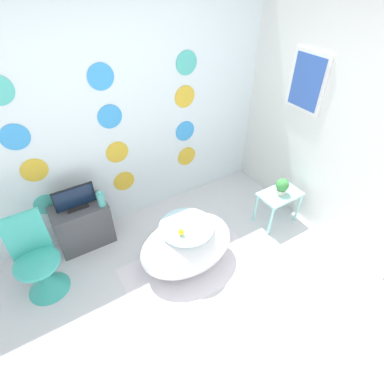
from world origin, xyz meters
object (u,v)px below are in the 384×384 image
chair (41,271)px  tv (75,199)px  vase (101,199)px  potted_plant_left (282,186)px  bathtub (187,245)px

chair → tv: (0.50, 0.40, 0.37)m
vase → potted_plant_left: size_ratio=0.92×
chair → tv: size_ratio=2.07×
vase → potted_plant_left: 1.96m
bathtub → chair: (-1.31, 0.45, -0.02)m
chair → potted_plant_left: size_ratio=4.29×
tv → vase: tv is taller
bathtub → chair: size_ratio=1.15×
vase → bathtub: bearing=-52.0°
tv → potted_plant_left: tv is taller
bathtub → chair: bearing=161.2°
chair → vase: size_ratio=4.67×
chair → potted_plant_left: 2.59m
vase → potted_plant_left: vase is taller
chair → tv: bearing=38.6°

